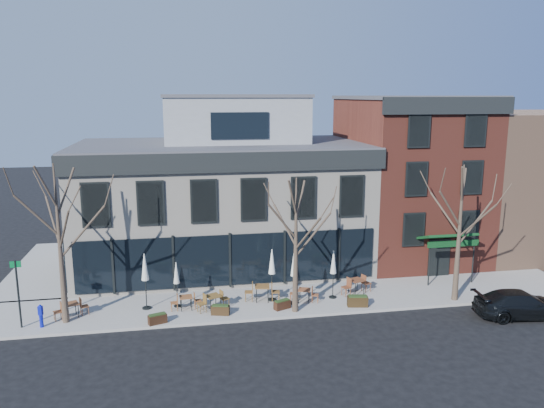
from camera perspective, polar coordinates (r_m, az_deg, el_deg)
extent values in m
plane|color=black|center=(31.41, -4.50, -9.29)|extent=(120.00, 120.00, 0.00)
cube|color=gray|center=(29.88, 2.23, -10.23)|extent=(33.50, 4.70, 0.15)
cube|color=gray|center=(37.89, -22.76, -6.38)|extent=(4.50, 12.00, 0.15)
cube|color=beige|center=(35.08, -5.43, -0.27)|extent=(18.00, 10.00, 8.00)
cube|color=#47474C|center=(34.48, -5.56, 6.34)|extent=(18.30, 10.30, 0.30)
cube|color=black|center=(29.46, -4.71, 4.48)|extent=(18.30, 0.25, 1.10)
cube|color=black|center=(34.99, -20.65, 4.90)|extent=(0.25, 10.30, 1.10)
cube|color=black|center=(30.73, -4.55, -6.02)|extent=(17.20, 0.12, 3.00)
cube|color=black|center=(35.06, -20.18, -4.48)|extent=(0.12, 7.50, 3.00)
cube|color=gray|center=(35.46, -4.11, 9.02)|extent=(9.00, 6.50, 3.00)
cube|color=maroon|center=(38.11, 14.41, 2.66)|extent=(8.00, 10.00, 11.00)
cube|color=#47474C|center=(37.69, 14.84, 11.02)|extent=(8.20, 10.20, 0.25)
cube|color=black|center=(33.11, 18.56, 10.00)|extent=(8.20, 0.25, 1.00)
cube|color=#0C3515|center=(33.51, 18.31, -3.31)|extent=(3.20, 1.66, 0.67)
cube|color=black|center=(34.62, 17.51, -5.62)|extent=(1.40, 0.10, 2.50)
cube|color=#8C664C|center=(44.09, 25.75, 2.38)|extent=(12.00, 12.00, 10.00)
cone|color=#382B21|center=(27.56, -21.85, -4.12)|extent=(0.34, 0.34, 7.92)
cylinder|color=#382B21|center=(27.40, -19.68, -2.82)|extent=(2.23, 0.50, 2.48)
cylinder|color=#382B21|center=(28.33, -22.52, -1.61)|extent=(1.03, 2.05, 2.14)
cylinder|color=#382B21|center=(27.11, -23.96, -1.18)|extent=(1.80, 0.75, 2.21)
cylinder|color=#382B21|center=(26.33, -21.46, -2.68)|extent=(1.03, 2.04, 2.28)
cone|color=#382B21|center=(27.04, 2.57, -4.54)|extent=(0.34, 0.34, 7.04)
cylinder|color=#382B21|center=(27.28, 4.45, -3.31)|extent=(2.00, 0.46, 2.21)
cylinder|color=#382B21|center=(27.53, 1.38, -2.26)|extent=(0.93, 1.84, 1.91)
cylinder|color=#382B21|center=(26.28, 1.14, -1.91)|extent=(1.61, 0.68, 1.97)
cylinder|color=#382B21|center=(26.10, 3.86, -3.24)|extent=(0.93, 1.83, 2.03)
cone|color=#382B21|center=(30.22, 19.49, -3.04)|extent=(0.34, 0.34, 7.48)
cylinder|color=#382B21|center=(30.75, 21.03, -1.87)|extent=(2.12, 0.48, 2.35)
cylinder|color=#382B21|center=(30.57, 18.08, -0.91)|extent=(0.98, 1.94, 2.03)
cylinder|color=#382B21|center=(29.26, 18.60, -0.51)|extent=(1.71, 0.71, 2.09)
cylinder|color=#382B21|center=(29.47, 21.19, -1.75)|extent=(0.98, 1.94, 2.16)
cylinder|color=black|center=(28.43, -25.62, -8.75)|extent=(0.10, 0.10, 3.40)
cube|color=#005926|center=(27.97, -25.89, -5.86)|extent=(0.50, 0.04, 0.30)
imported|color=black|center=(30.43, 25.20, -9.72)|extent=(4.91, 2.38, 1.38)
cylinder|color=#0D17B0|center=(28.56, -23.56, -11.46)|extent=(0.18, 0.18, 0.63)
cube|color=#0D17B0|center=(28.36, -23.65, -10.46)|extent=(0.24, 0.21, 0.45)
cone|color=#0D17B0|center=(28.26, -23.69, -9.95)|extent=(0.23, 0.23, 0.11)
cube|color=brown|center=(29.01, -20.83, -10.00)|extent=(0.92, 0.92, 0.04)
cylinder|color=black|center=(28.84, -21.19, -10.95)|extent=(0.04, 0.04, 0.72)
cylinder|color=black|center=(28.94, -20.10, -10.78)|extent=(0.04, 0.04, 0.72)
cylinder|color=black|center=(29.35, -21.44, -10.57)|extent=(0.04, 0.04, 0.72)
cylinder|color=black|center=(29.45, -20.37, -10.41)|extent=(0.04, 0.04, 0.72)
cube|color=brown|center=(28.50, -9.25, -9.83)|extent=(0.71, 0.71, 0.04)
cylinder|color=black|center=(28.37, -9.71, -10.72)|extent=(0.04, 0.04, 0.68)
cylinder|color=black|center=(28.41, -8.63, -10.65)|extent=(0.04, 0.04, 0.68)
cylinder|color=black|center=(28.85, -9.81, -10.33)|extent=(0.04, 0.04, 0.68)
cylinder|color=black|center=(28.90, -8.75, -10.26)|extent=(0.04, 0.04, 0.68)
cube|color=brown|center=(28.27, -6.35, -9.79)|extent=(0.94, 0.94, 0.04)
cylinder|color=black|center=(28.05, -6.60, -10.81)|extent=(0.04, 0.04, 0.74)
cylinder|color=black|center=(28.29, -5.54, -10.59)|extent=(0.04, 0.04, 0.74)
cylinder|color=black|center=(28.53, -7.13, -10.43)|extent=(0.04, 0.04, 0.74)
cylinder|color=black|center=(28.77, -6.07, -10.22)|extent=(0.04, 0.04, 0.74)
cube|color=brown|center=(29.22, -1.06, -8.85)|extent=(0.90, 0.90, 0.05)
cylinder|color=black|center=(29.08, -1.68, -9.84)|extent=(0.05, 0.05, 0.81)
cylinder|color=black|center=(29.08, -0.42, -9.83)|extent=(0.05, 0.05, 0.81)
cylinder|color=black|center=(29.67, -1.68, -9.39)|extent=(0.05, 0.05, 0.81)
cylinder|color=black|center=(29.67, -0.45, -9.39)|extent=(0.05, 0.05, 0.81)
cube|color=brown|center=(29.21, 3.49, -9.18)|extent=(0.83, 0.83, 0.04)
cylinder|color=black|center=(29.13, 2.91, -9.96)|extent=(0.04, 0.04, 0.67)
cylinder|color=black|center=(29.07, 3.93, -10.02)|extent=(0.04, 0.04, 0.67)
cylinder|color=black|center=(29.61, 3.04, -9.60)|extent=(0.04, 0.04, 0.67)
cylinder|color=black|center=(29.55, 4.05, -9.65)|extent=(0.04, 0.04, 0.67)
cube|color=brown|center=(30.62, 9.07, -8.07)|extent=(0.97, 0.97, 0.04)
cylinder|color=black|center=(30.35, 8.95, -9.06)|extent=(0.04, 0.04, 0.79)
cylinder|color=black|center=(30.72, 9.86, -8.84)|extent=(0.04, 0.04, 0.79)
cylinder|color=black|center=(30.81, 8.24, -8.73)|extent=(0.04, 0.04, 0.79)
cylinder|color=black|center=(31.16, 9.15, -8.51)|extent=(0.04, 0.04, 0.79)
cylinder|color=black|center=(29.24, -13.32, -10.82)|extent=(0.48, 0.48, 0.07)
cylinder|color=black|center=(28.82, -13.43, -8.67)|extent=(0.05, 0.05, 2.41)
cone|color=beige|center=(28.47, -13.53, -6.60)|extent=(0.39, 0.39, 1.42)
cylinder|color=black|center=(29.20, -10.12, -10.73)|extent=(0.39, 0.39, 0.05)
cylinder|color=black|center=(28.85, -10.19, -8.97)|extent=(0.04, 0.04, 1.97)
cone|color=beige|center=(28.55, -10.25, -7.29)|extent=(0.32, 0.32, 1.16)
cylinder|color=black|center=(29.57, -0.01, -10.24)|extent=(0.47, 0.47, 0.06)
cylinder|color=black|center=(29.17, -0.01, -8.17)|extent=(0.05, 0.05, 2.33)
cone|color=silver|center=(28.83, -0.01, -6.19)|extent=(0.38, 0.38, 1.38)
cylinder|color=black|center=(29.14, 2.37, -10.58)|extent=(0.48, 0.48, 0.07)
cylinder|color=black|center=(28.72, 2.39, -8.42)|extent=(0.05, 0.05, 2.40)
cone|color=silver|center=(28.37, 2.40, -6.35)|extent=(0.39, 0.39, 1.42)
cylinder|color=black|center=(30.10, 6.54, -9.91)|extent=(0.43, 0.43, 0.06)
cylinder|color=black|center=(29.74, 6.58, -8.03)|extent=(0.05, 0.05, 2.16)
cone|color=beige|center=(29.42, 6.63, -6.23)|extent=(0.35, 0.35, 1.28)
cube|color=black|center=(27.28, -12.22, -12.01)|extent=(0.97, 0.63, 0.45)
cube|color=#1E3314|center=(27.19, -12.24, -11.54)|extent=(0.86, 0.54, 0.07)
cube|color=black|center=(27.81, -5.57, -11.30)|extent=(1.00, 0.60, 0.47)
cube|color=#1E3314|center=(27.72, -5.58, -10.82)|extent=(0.89, 0.50, 0.07)
cube|color=black|center=(28.38, 1.10, -10.79)|extent=(0.95, 0.68, 0.44)
cube|color=#1E3314|center=(28.29, 1.10, -10.35)|extent=(0.84, 0.58, 0.07)
cube|color=black|center=(29.04, 9.18, -10.30)|extent=(1.14, 0.62, 0.54)
cube|color=#1E3314|center=(28.94, 9.20, -9.77)|extent=(1.02, 0.51, 0.09)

